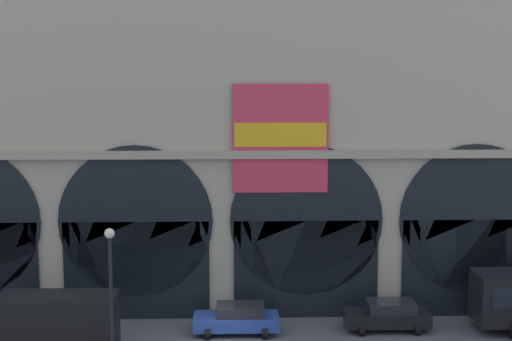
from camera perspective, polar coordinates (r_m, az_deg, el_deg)
station_building at (r=44.33m, az=-2.52°, el=3.45°), size 47.97×6.14×21.44m
box_truck_midwest at (r=38.62m, az=-15.63°, el=-10.82°), size 7.50×2.91×3.12m
car_center at (r=40.87m, az=-1.38°, el=-10.80°), size 4.40×2.22×1.55m
car_mideast at (r=41.95m, az=9.64°, el=-10.41°), size 4.40×2.22×1.55m
street_lamp_quayside at (r=34.42m, az=-10.59°, el=-8.25°), size 0.44×0.44×6.90m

